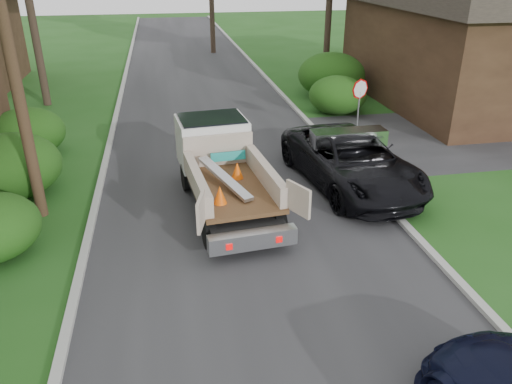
{
  "coord_description": "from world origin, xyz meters",
  "views": [
    {
      "loc": [
        -1.94,
        -8.17,
        6.5
      ],
      "look_at": [
        0.14,
        2.85,
        1.2
      ],
      "focal_mm": 35.0,
      "sensor_mm": 36.0,
      "label": 1
    }
  ],
  "objects": [
    {
      "name": "ground",
      "position": [
        0.0,
        0.0,
        0.0
      ],
      "size": [
        120.0,
        120.0,
        0.0
      ],
      "primitive_type": "plane",
      "color": "#1D4C15",
      "rests_on": "ground"
    },
    {
      "name": "utility_pole",
      "position": [
        -5.48,
        4.98,
        5.17
      ],
      "size": [
        2.42,
        1.25,
        10.0
      ],
      "color": "#382619",
      "rests_on": "ground"
    },
    {
      "name": "house_right",
      "position": [
        13.0,
        14.0,
        3.16
      ],
      "size": [
        9.72,
        12.96,
        6.2
      ],
      "rotation": [
        0.0,
        0.0,
        1.57
      ],
      "color": "#332015",
      "rests_on": "ground"
    },
    {
      "name": "flatbed_truck",
      "position": [
        -0.48,
        5.25,
        1.17
      ],
      "size": [
        2.87,
        5.86,
        2.15
      ],
      "rotation": [
        0.0,
        0.0,
        0.09
      ],
      "color": "black",
      "rests_on": "ground"
    },
    {
      "name": "hedge_left_b",
      "position": [
        -6.5,
        6.5,
        0.94
      ],
      "size": [
        2.86,
        2.86,
        1.87
      ],
      "primitive_type": "ellipsoid",
      "color": "#144510",
      "rests_on": "ground"
    },
    {
      "name": "hedge_left_c",
      "position": [
        -6.8,
        10.0,
        0.85
      ],
      "size": [
        2.6,
        2.6,
        1.7
      ],
      "primitive_type": "ellipsoid",
      "color": "#144510",
      "rests_on": "ground"
    },
    {
      "name": "stop_sign",
      "position": [
        5.2,
        9.0,
        1.78
      ],
      "size": [
        0.71,
        0.32,
        2.48
      ],
      "color": "slate",
      "rests_on": "ground"
    },
    {
      "name": "curb_left",
      "position": [
        -4.1,
        10.0,
        0.06
      ],
      "size": [
        0.2,
        90.0,
        0.12
      ],
      "primitive_type": "cube",
      "color": "#9E9E99",
      "rests_on": "ground"
    },
    {
      "name": "black_pickup",
      "position": [
        3.6,
        5.32,
        0.82
      ],
      "size": [
        3.45,
        6.2,
        1.64
      ],
      "primitive_type": "imported",
      "rotation": [
        0.0,
        0.0,
        0.13
      ],
      "color": "black",
      "rests_on": "ground"
    },
    {
      "name": "curb_right",
      "position": [
        4.1,
        10.0,
        0.06
      ],
      "size": [
        0.2,
        90.0,
        0.12
      ],
      "primitive_type": "cube",
      "color": "#9E9E99",
      "rests_on": "ground"
    },
    {
      "name": "road",
      "position": [
        0.0,
        10.0,
        0.0
      ],
      "size": [
        8.0,
        90.0,
        0.02
      ],
      "primitive_type": "cube",
      "color": "#28282B",
      "rests_on": "ground"
    },
    {
      "name": "hedge_right_b",
      "position": [
        6.5,
        16.0,
        1.1
      ],
      "size": [
        3.38,
        3.38,
        2.21
      ],
      "primitive_type": "ellipsoid",
      "color": "#144510",
      "rests_on": "ground"
    },
    {
      "name": "hedge_right_a",
      "position": [
        5.8,
        13.0,
        0.85
      ],
      "size": [
        2.6,
        2.6,
        1.7
      ],
      "primitive_type": "ellipsoid",
      "color": "#144510",
      "rests_on": "ground"
    }
  ]
}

